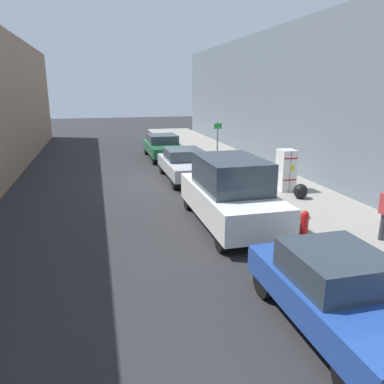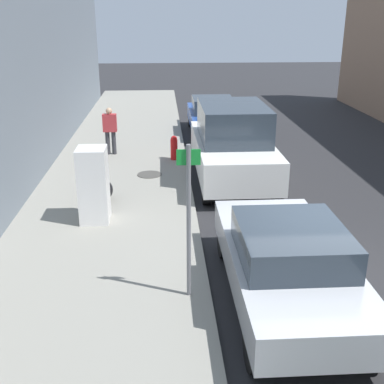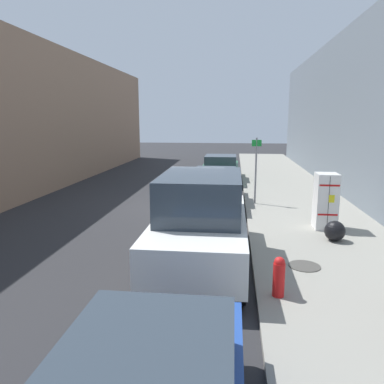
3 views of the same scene
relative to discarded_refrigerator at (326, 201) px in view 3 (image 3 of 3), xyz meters
name	(u,v)px [view 3 (image 3 of 3)]	position (x,y,z in m)	size (l,w,h in m)	color
ground_plane	(191,207)	(4.33, -2.78, -0.95)	(80.00, 80.00, 0.00)	#28282B
sidewalk_slab	(301,208)	(0.20, -2.78, -0.89)	(4.11, 44.00, 0.12)	gray
building_facade_across	(0,117)	(11.90, -2.78, 2.45)	(1.63, 37.40, 6.81)	#937056
discarded_refrigerator	(326,201)	(0.00, 0.00, 0.00)	(0.62, 0.70, 1.66)	white
manhole_cover	(304,266)	(1.12, 3.14, -0.82)	(0.70, 0.70, 0.02)	#47443F
street_sign_post	(256,167)	(1.90, -3.14, 0.59)	(0.36, 0.07, 2.53)	slate
fire_hydrant	(279,276)	(1.87, 4.65, -0.44)	(0.22, 0.22, 0.76)	red
trash_bag	(335,231)	(0.00, 1.21, -0.55)	(0.55, 0.55, 0.55)	black
parked_sedan_green	(220,168)	(3.45, -8.94, -0.21)	(1.89, 4.61, 1.41)	#1E6038
parked_sedan_silver	(215,186)	(3.45, -3.26, -0.20)	(1.82, 4.38, 1.42)	silver
parked_van_white	(201,221)	(3.45, 2.95, 0.10)	(2.01, 4.82, 2.13)	silver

